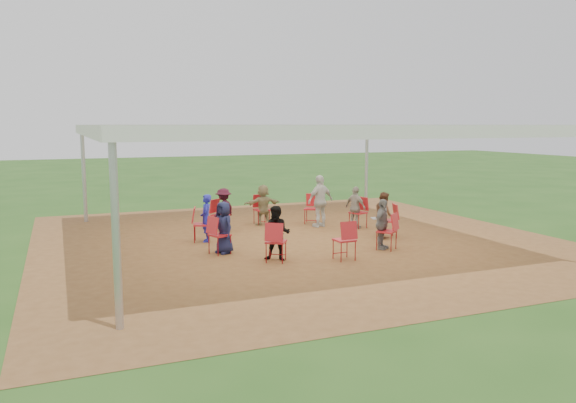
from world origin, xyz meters
name	(u,v)px	position (x,y,z in m)	size (l,w,h in m)	color
ground	(297,240)	(0.00, 0.00, 0.00)	(80.00, 80.00, 0.00)	#274F18
dirt_patch	(297,239)	(0.00, 0.00, 0.01)	(13.00, 13.00, 0.00)	brown
tent	(297,149)	(0.00, 0.00, 2.37)	(10.33, 10.33, 3.00)	#B2B2B7
chair_0	(388,221)	(2.38, -0.67, 0.45)	(0.42, 0.44, 0.90)	red
chair_1	(358,213)	(2.32, 0.85, 0.45)	(0.42, 0.44, 0.90)	red
chair_2	(312,209)	(1.38, 2.05, 0.45)	(0.42, 0.44, 0.90)	red
chair_3	(262,210)	(-0.09, 2.47, 0.45)	(0.42, 0.44, 0.90)	red
chair_4	(220,215)	(-1.53, 1.94, 0.45)	(0.42, 0.44, 0.90)	red
chair_5	(202,225)	(-2.38, 0.67, 0.45)	(0.42, 0.44, 0.90)	red
chair_6	(220,235)	(-2.32, -0.85, 0.45)	(0.42, 0.44, 0.90)	red
chair_7	(276,242)	(-1.38, -2.05, 0.45)	(0.42, 0.44, 0.90)	red
chair_8	(344,240)	(0.09, -2.47, 0.45)	(0.42, 0.44, 0.90)	red
chair_9	(387,232)	(1.53, -1.94, 0.45)	(0.42, 0.44, 0.90)	red
person_seated_0	(384,215)	(2.26, -0.64, 0.62)	(0.60, 0.34, 1.23)	brown
person_seated_1	(356,208)	(2.21, 0.81, 0.62)	(0.72, 0.37, 1.23)	#A49E92
person_seated_2	(263,205)	(-0.09, 2.35, 0.62)	(1.14, 0.43, 1.23)	#968B5F
person_seated_3	(224,210)	(-1.45, 1.85, 0.62)	(0.79, 0.39, 1.23)	#390F1F
person_seated_4	(206,218)	(-2.26, 0.64, 0.62)	(0.45, 0.29, 1.23)	#2023A9
person_seated_5	(224,227)	(-2.21, -0.81, 0.62)	(0.60, 0.34, 1.23)	#191D43
person_seated_6	(277,233)	(-1.31, -1.95, 0.62)	(0.60, 0.34, 1.23)	black
person_seated_7	(382,224)	(1.45, -1.85, 0.62)	(0.72, 0.37, 1.23)	gray
standing_person	(320,201)	(1.37, 1.42, 0.77)	(0.90, 0.46, 1.54)	silver
cable_coil	(278,234)	(-0.21, 0.85, 0.02)	(0.39, 0.39, 0.03)	black
laptop	(378,216)	(2.11, -0.60, 0.59)	(0.35, 0.40, 0.23)	#B7B7BC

